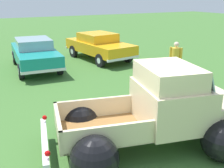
{
  "coord_description": "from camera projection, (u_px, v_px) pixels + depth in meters",
  "views": [
    {
      "loc": [
        -3.28,
        -4.65,
        3.41
      ],
      "look_at": [
        0.0,
        1.57,
        1.08
      ],
      "focal_mm": 43.47,
      "sensor_mm": 36.0,
      "label": 1
    }
  ],
  "objects": [
    {
      "name": "ground_plane",
      "position": [
        143.0,
        145.0,
        6.43
      ],
      "size": [
        80.0,
        80.0,
        0.0
      ],
      "primitive_type": "plane",
      "color": "#3D6B2D"
    },
    {
      "name": "vintage_pickup_truck",
      "position": [
        160.0,
        115.0,
        6.29
      ],
      "size": [
        4.92,
        3.51,
        1.96
      ],
      "rotation": [
        0.0,
        0.0,
        -0.22
      ],
      "color": "black",
      "rests_on": "ground"
    },
    {
      "name": "show_car_0",
      "position": [
        35.0,
        53.0,
        12.85
      ],
      "size": [
        2.15,
        4.63,
        1.43
      ],
      "rotation": [
        0.0,
        0.0,
        -1.64
      ],
      "color": "black",
      "rests_on": "ground"
    },
    {
      "name": "show_car_1",
      "position": [
        99.0,
        45.0,
        14.73
      ],
      "size": [
        2.5,
        4.6,
        1.43
      ],
      "rotation": [
        0.0,
        0.0,
        -1.43
      ],
      "color": "black",
      "rests_on": "ground"
    },
    {
      "name": "spectator_0",
      "position": [
        175.0,
        59.0,
        11.08
      ],
      "size": [
        0.47,
        0.49,
        1.6
      ],
      "rotation": [
        0.0,
        0.0,
        0.58
      ],
      "color": "#4C4742",
      "rests_on": "ground"
    }
  ]
}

